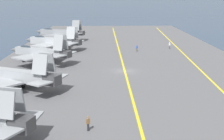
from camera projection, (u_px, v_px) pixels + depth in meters
ground_plane at (125, 73)px, 66.29m from camera, size 2000.00×2000.00×0.00m
carrier_deck at (125, 72)px, 66.25m from camera, size 184.01×53.96×0.40m
deck_stripe_foul_line at (201, 71)px, 66.57m from camera, size 165.43×8.40×0.01m
deck_stripe_centerline at (125, 71)px, 66.20m from camera, size 165.61×0.36×0.01m
parked_jet_third at (13, 75)px, 53.03m from camera, size 12.69×17.20×6.21m
parked_jet_fourth at (41, 52)px, 72.14m from camera, size 13.12×15.21×6.58m
parked_jet_fifth at (53, 41)px, 89.69m from camera, size 14.25×16.35×6.32m
parked_jet_sixth at (61, 32)px, 107.55m from camera, size 14.24×16.66×6.49m
crew_white_vest at (169, 45)px, 92.14m from camera, size 0.34×0.43×1.78m
crew_brown_vest at (88, 123)px, 37.40m from camera, size 0.43×0.46×1.71m
crew_blue_vest at (137, 48)px, 87.86m from camera, size 0.46×0.42×1.67m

